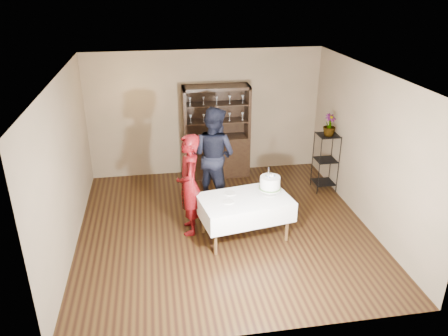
{
  "coord_description": "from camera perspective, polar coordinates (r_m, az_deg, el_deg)",
  "views": [
    {
      "loc": [
        -1.07,
        -6.5,
        4.09
      ],
      "look_at": [
        0.01,
        0.1,
        1.11
      ],
      "focal_mm": 35.0,
      "sensor_mm": 36.0,
      "label": 1
    }
  ],
  "objects": [
    {
      "name": "floor",
      "position": [
        7.75,
        0.03,
        -7.85
      ],
      "size": [
        5.0,
        5.0,
        0.0
      ],
      "primitive_type": "plane",
      "color": "black",
      "rests_on": "ground"
    },
    {
      "name": "ceiling",
      "position": [
        6.73,
        0.04,
        12.07
      ],
      "size": [
        5.0,
        5.0,
        0.0
      ],
      "primitive_type": "plane",
      "rotation": [
        3.14,
        0.0,
        0.0
      ],
      "color": "silver",
      "rests_on": "back_wall"
    },
    {
      "name": "back_wall",
      "position": [
        9.47,
        -2.44,
        7.14
      ],
      "size": [
        5.0,
        0.02,
        2.7
      ],
      "primitive_type": "cube",
      "color": "brown",
      "rests_on": "floor"
    },
    {
      "name": "wall_left",
      "position": [
        7.2,
        -20.01,
        0.08
      ],
      "size": [
        0.02,
        5.0,
        2.7
      ],
      "primitive_type": "cube",
      "color": "brown",
      "rests_on": "floor"
    },
    {
      "name": "wall_right",
      "position": [
        7.91,
        18.23,
        2.46
      ],
      "size": [
        0.02,
        5.0,
        2.7
      ],
      "primitive_type": "cube",
      "color": "brown",
      "rests_on": "floor"
    },
    {
      "name": "china_hutch",
      "position": [
        9.48,
        -0.98,
        2.8
      ],
      "size": [
        1.4,
        0.48,
        2.0
      ],
      "color": "black",
      "rests_on": "floor"
    },
    {
      "name": "plant_etagere",
      "position": [
        9.07,
        13.13,
        1.05
      ],
      "size": [
        0.42,
        0.42,
        1.2
      ],
      "color": "black",
      "rests_on": "floor"
    },
    {
      "name": "cake_table",
      "position": [
        7.26,
        2.73,
        -5.17
      ],
      "size": [
        1.6,
        1.14,
        0.73
      ],
      "rotation": [
        0.0,
        0.0,
        0.17
      ],
      "color": "silver",
      "rests_on": "floor"
    },
    {
      "name": "woman",
      "position": [
        7.29,
        -4.57,
        -2.2
      ],
      "size": [
        0.44,
        0.66,
        1.76
      ],
      "primitive_type": "imported",
      "rotation": [
        0.0,
        0.0,
        -1.6
      ],
      "color": "#380506",
      "rests_on": "floor"
    },
    {
      "name": "man",
      "position": [
        8.32,
        -1.33,
        1.74
      ],
      "size": [
        1.16,
        1.14,
        1.89
      ],
      "primitive_type": "imported",
      "rotation": [
        0.0,
        0.0,
        2.4
      ],
      "color": "black",
      "rests_on": "floor"
    },
    {
      "name": "cake",
      "position": [
        7.23,
        6.03,
        -2.03
      ],
      "size": [
        0.43,
        0.43,
        0.51
      ],
      "rotation": [
        0.0,
        0.0,
        -0.36
      ],
      "color": "silver",
      "rests_on": "cake_table"
    },
    {
      "name": "plate_near",
      "position": [
        7.04,
        0.58,
        -4.42
      ],
      "size": [
        0.19,
        0.19,
        0.01
      ],
      "primitive_type": "cylinder",
      "rotation": [
        0.0,
        0.0,
        -0.03
      ],
      "color": "silver",
      "rests_on": "cake_table"
    },
    {
      "name": "plate_far",
      "position": [
        7.3,
        0.79,
        -3.33
      ],
      "size": [
        0.24,
        0.24,
        0.01
      ],
      "primitive_type": "cylinder",
      "rotation": [
        0.0,
        0.0,
        -0.31
      ],
      "color": "silver",
      "rests_on": "cake_table"
    },
    {
      "name": "potted_plant",
      "position": [
        8.77,
        13.61,
        5.47
      ],
      "size": [
        0.32,
        0.32,
        0.43
      ],
      "primitive_type": "imported",
      "rotation": [
        0.0,
        0.0,
        0.41
      ],
      "color": "#3E6731",
      "rests_on": "plant_etagere"
    }
  ]
}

